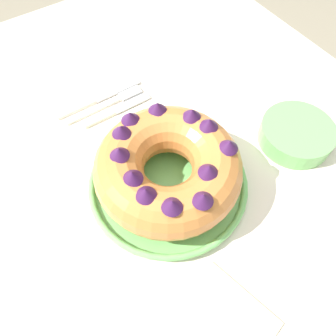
{
  "coord_description": "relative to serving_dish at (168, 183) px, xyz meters",
  "views": [
    {
      "loc": [
        0.23,
        -0.18,
        1.32
      ],
      "look_at": [
        -0.02,
        -0.02,
        0.84
      ],
      "focal_mm": 35.0,
      "sensor_mm": 36.0,
      "label": 1
    }
  ],
  "objects": [
    {
      "name": "fork",
      "position": [
        -0.24,
        0.01,
        -0.01
      ],
      "size": [
        0.02,
        0.18,
        0.01
      ],
      "rotation": [
        0.0,
        0.0,
        -0.03
      ],
      "color": "white",
      "rests_on": "dining_table"
    },
    {
      "name": "serving_knife",
      "position": [
        -0.27,
        -0.02,
        -0.01
      ],
      "size": [
        0.02,
        0.2,
        0.01
      ],
      "rotation": [
        0.0,
        0.0,
        -0.04
      ],
      "color": "white",
      "rests_on": "dining_table"
    },
    {
      "name": "side_bowl",
      "position": [
        0.05,
        0.27,
        0.01
      ],
      "size": [
        0.15,
        0.15,
        0.04
      ],
      "primitive_type": "cylinder",
      "color": "#6BB760",
      "rests_on": "dining_table"
    },
    {
      "name": "bundt_cake",
      "position": [
        -0.0,
        0.0,
        0.06
      ],
      "size": [
        0.26,
        0.26,
        0.1
      ],
      "color": "#C67538",
      "rests_on": "serving_dish"
    },
    {
      "name": "serving_dish",
      "position": [
        0.0,
        0.0,
        0.0
      ],
      "size": [
        0.29,
        0.29,
        0.02
      ],
      "color": "#6BB760",
      "rests_on": "dining_table"
    },
    {
      "name": "napkin",
      "position": [
        0.24,
        -0.05,
        -0.01
      ],
      "size": [
        0.16,
        0.13,
        0.0
      ],
      "primitive_type": "cube",
      "rotation": [
        0.0,
        0.0,
        0.24
      ],
      "color": "beige",
      "rests_on": "dining_table"
    },
    {
      "name": "dining_table",
      "position": [
        0.02,
        0.02,
        -0.1
      ],
      "size": [
        1.37,
        1.04,
        0.78
      ],
      "color": "beige",
      "rests_on": "ground_plane"
    },
    {
      "name": "ground_plane",
      "position": [
        0.02,
        0.02,
        -0.79
      ],
      "size": [
        8.0,
        8.0,
        0.0
      ],
      "primitive_type": "plane",
      "color": "gray"
    },
    {
      "name": "cake_knife",
      "position": [
        -0.22,
        -0.0,
        -0.01
      ],
      "size": [
        0.02,
        0.16,
        0.01
      ],
      "rotation": [
        0.0,
        0.0,
        0.11
      ],
      "color": "white",
      "rests_on": "dining_table"
    }
  ]
}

